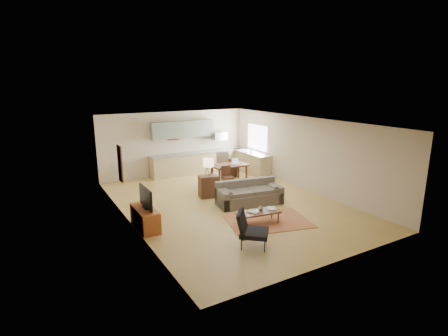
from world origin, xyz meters
TOP-DOWN VIEW (x-y plane):
  - room at (0.00, 0.00)m, footprint 9.00×9.00m
  - kitchen_counter_back at (0.90, 4.18)m, footprint 4.26×0.64m
  - kitchen_counter_right at (2.93, 3.00)m, footprint 0.64×2.26m
  - kitchen_range at (2.00, 4.18)m, footprint 0.62×0.62m
  - kitchen_microwave at (2.00, 4.20)m, footprint 0.62×0.40m
  - upper_cabinets at (0.30, 4.33)m, footprint 2.80×0.34m
  - window_right at (3.23, 3.00)m, footprint 0.02×1.40m
  - wall_art_left at (-3.21, 0.90)m, footprint 0.06×0.42m
  - triptych at (-0.10, 4.47)m, footprint 1.70×0.04m
  - rug at (0.22, -1.87)m, footprint 2.63×2.12m
  - sofa at (0.57, -0.38)m, footprint 2.34×1.31m
  - coffee_table at (-0.14, -1.88)m, footprint 1.31×0.66m
  - book_a at (-0.40, -1.89)m, footprint 0.44×0.46m
  - book_b at (0.22, -1.83)m, footprint 0.51×0.52m
  - vase at (-0.04, -1.84)m, footprint 0.19×0.19m
  - armchair at (-1.02, -2.95)m, footprint 1.09×1.09m
  - tv_credenza at (-2.99, -0.56)m, footprint 0.48×1.26m
  - tv at (-2.94, -0.56)m, footprint 0.10×0.97m
  - console_table at (-0.24, 0.95)m, footprint 0.73×0.55m
  - table_lamp at (-0.24, 0.95)m, footprint 0.41×0.41m
  - dining_table at (1.34, 2.21)m, footprint 1.43×0.83m
  - dining_chair_near at (0.91, 1.59)m, footprint 0.42×0.44m
  - dining_chair_far at (1.78, 2.82)m, footprint 0.42×0.44m
  - laptop at (1.63, 2.11)m, footprint 0.32×0.25m
  - soap_bottle at (2.83, 2.88)m, footprint 0.12×0.12m

SIDE VIEW (x-z plane):
  - rug at x=0.22m, z-range 0.00..0.02m
  - coffee_table at x=-0.14m, z-range 0.00..0.38m
  - tv_credenza at x=-2.99m, z-range 0.00..0.58m
  - dining_table at x=1.34m, z-range 0.00..0.72m
  - sofa at x=0.57m, z-range 0.00..0.77m
  - console_table at x=-0.24m, z-range 0.00..0.77m
  - book_b at x=0.22m, z-range 0.37..0.40m
  - book_a at x=-0.40m, z-range 0.37..0.40m
  - dining_chair_near at x=0.91m, z-range 0.00..0.82m
  - dining_chair_far at x=1.78m, z-range 0.00..0.84m
  - armchair at x=-1.02m, z-range 0.00..0.88m
  - kitchen_range at x=2.00m, z-range 0.00..0.90m
  - vase at x=-0.04m, z-range 0.37..0.53m
  - kitchen_counter_back at x=0.90m, z-range 0.00..0.92m
  - kitchen_counter_right at x=2.93m, z-range 0.00..0.92m
  - laptop at x=1.63m, z-range 0.72..0.95m
  - tv at x=-2.94m, z-range 0.58..1.16m
  - soap_bottle at x=2.83m, z-range 0.92..1.11m
  - table_lamp at x=-0.24m, z-range 0.77..1.38m
  - room at x=0.00m, z-range -3.15..5.85m
  - kitchen_microwave at x=2.00m, z-range 1.38..1.73m
  - window_right at x=3.23m, z-range 1.02..2.08m
  - wall_art_left at x=-3.21m, z-range 1.00..2.10m
  - triptych at x=-0.10m, z-range 1.50..2.00m
  - upper_cabinets at x=0.30m, z-range 1.60..2.30m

